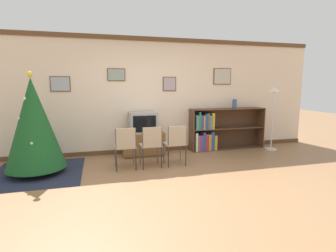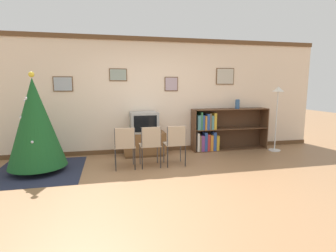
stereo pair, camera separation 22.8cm
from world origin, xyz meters
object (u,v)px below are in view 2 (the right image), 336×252
Objects in this scene: bookshelf at (217,131)px; vase at (237,104)px; tv_console at (144,144)px; television at (144,122)px; standing_lamp at (277,102)px; christmas_tree at (35,123)px; folding_chair_right at (175,143)px; folding_chair_center at (151,144)px; folding_chair_left at (125,145)px.

vase is (0.52, -0.02, 0.67)m from bookshelf.
tv_console is 0.49× the size of bookshelf.
television is 0.32× the size of bookshelf.
standing_lamp is (3.20, -0.31, 0.94)m from tv_console.
christmas_tree is 5.31m from standing_lamp.
bookshelf reaches higher than television.
folding_chair_right is at bearing -4.81° from christmas_tree.
tv_console is (2.09, 0.74, -0.65)m from christmas_tree.
standing_lamp is at bearing 11.46° from folding_chair_center.
tv_console is 0.50m from television.
bookshelf is (2.31, 1.04, 0.01)m from folding_chair_left.
vase reaches higher than folding_chair_center.
christmas_tree is 2.97× the size of television.
christmas_tree reaches higher than folding_chair_right.
standing_lamp reaches higher than folding_chair_left.
folding_chair_left is (-0.50, -0.96, 0.20)m from tv_console.
folding_chair_center is (2.09, -0.22, -0.45)m from christmas_tree.
standing_lamp reaches higher than tv_console.
christmas_tree is 1.17× the size of standing_lamp.
folding_chair_right is (0.50, 0.00, 0.00)m from folding_chair_center.
bookshelf is at bearing 11.85° from christmas_tree.
standing_lamp is (5.29, 0.43, 0.29)m from christmas_tree.
christmas_tree is at bearing 174.05° from folding_chair_center.
folding_chair_left and folding_chair_center have the same top height.
tv_console is 1.15× the size of folding_chair_right.
folding_chair_right reaches higher than tv_console.
tv_console is 2.50m from vase.
bookshelf reaches higher than folding_chair_right.
tv_console is 1.15× the size of folding_chair_center.
television is at bearing -178.49° from vase.
folding_chair_left is at bearing -160.30° from vase.
folding_chair_left is 0.52× the size of standing_lamp.
standing_lamp is at bearing -15.78° from bookshelf.
folding_chair_left is 0.50m from folding_chair_center.
christmas_tree is 4.51m from vase.
standing_lamp reaches higher than folding_chair_right.
folding_chair_left is 1.00× the size of folding_chair_center.
bookshelf is at bearing 29.77° from folding_chair_center.
television is 0.75× the size of folding_chair_left.
television is at bearing 62.39° from folding_chair_left.
folding_chair_left is (-0.50, -0.95, -0.29)m from television.
christmas_tree is at bearing -168.15° from bookshelf.
vase is at bearing 23.48° from folding_chair_center.
folding_chair_left and folding_chair_right have the same top height.
folding_chair_center is at bearing -90.00° from tv_console.
christmas_tree is 4.02m from bookshelf.
folding_chair_center is at bearing 0.00° from folding_chair_left.
vase is (2.34, 0.06, 0.38)m from television.
standing_lamp is (0.86, -0.37, 0.06)m from vase.
tv_console is 4.10× the size of vase.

